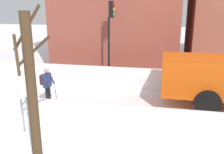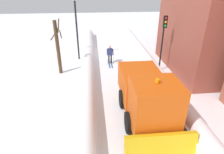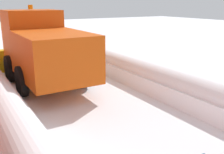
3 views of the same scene
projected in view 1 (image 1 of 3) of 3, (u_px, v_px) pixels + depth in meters
The scene contains 5 objects.
ground_plane at pixel (213, 110), 11.06m from camera, with size 80.00×80.00×0.00m, color white.
snowbank_left at pixel (205, 82), 13.44m from camera, with size 1.10×36.00×1.05m.
skier at pixel (47, 83), 11.54m from camera, with size 0.62×1.80×1.81m.
traffic_light_pole at pixel (110, 26), 14.34m from camera, with size 0.28×0.42×4.60m.
bare_tree_near at pixel (32, 90), 6.83m from camera, with size 0.93×1.01×4.49m.
Camera 1 is at (10.86, 7.68, 4.51)m, focal length 40.72 mm.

